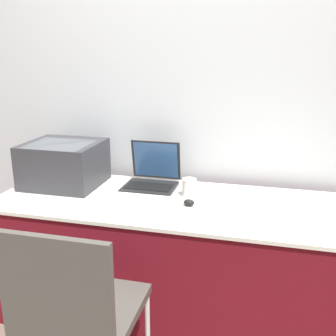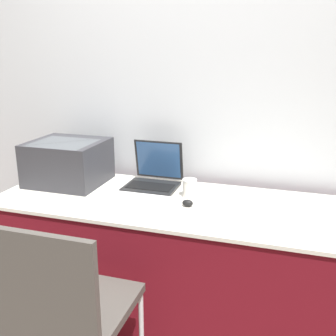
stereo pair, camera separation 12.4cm
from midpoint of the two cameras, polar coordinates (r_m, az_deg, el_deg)
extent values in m
cube|color=silver|center=(2.53, 2.49, 11.23)|extent=(8.00, 0.05, 2.60)
cube|color=maroon|center=(2.37, -0.22, -13.31)|extent=(2.05, 0.72, 0.71)
cube|color=silver|center=(2.21, -0.23, -5.11)|extent=(2.07, 0.74, 0.02)
cube|color=#333338|center=(2.55, -16.18, 0.59)|extent=(0.45, 0.41, 0.27)
cube|color=#51565B|center=(2.48, -16.85, 2.79)|extent=(0.36, 0.31, 0.05)
cube|color=black|center=(2.41, -4.21, -2.84)|extent=(0.32, 0.25, 0.02)
cube|color=black|center=(2.39, -4.31, -2.70)|extent=(0.28, 0.14, 0.00)
cube|color=black|center=(2.51, -3.18, 1.18)|extent=(0.32, 0.05, 0.25)
cube|color=#2D5184|center=(2.50, -3.23, 1.16)|extent=(0.28, 0.04, 0.23)
cube|color=silver|center=(2.20, -5.50, -4.80)|extent=(0.38, 0.17, 0.02)
cylinder|color=white|center=(2.27, 1.52, -2.95)|extent=(0.08, 0.08, 0.10)
cylinder|color=white|center=(2.25, 1.53, -1.70)|extent=(0.08, 0.08, 0.01)
ellipsoid|color=black|center=(2.14, 1.38, -5.06)|extent=(0.06, 0.04, 0.04)
cube|color=#4C4742|center=(1.83, -13.83, -19.54)|extent=(0.44, 0.47, 0.04)
cube|color=#4C4742|center=(1.54, -18.41, -16.76)|extent=(0.44, 0.03, 0.44)
cylinder|color=silver|center=(2.21, -15.60, -20.50)|extent=(0.02, 0.02, 0.45)
cylinder|color=silver|center=(2.06, -4.84, -22.85)|extent=(0.02, 0.02, 0.45)
camera|label=1|loc=(0.06, -91.62, -0.48)|focal=42.00mm
camera|label=2|loc=(0.06, 88.38, 0.48)|focal=42.00mm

